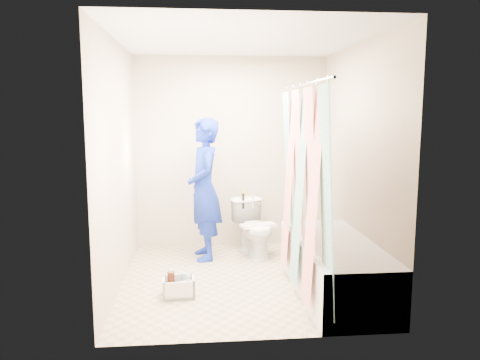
{
  "coord_description": "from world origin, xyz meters",
  "views": [
    {
      "loc": [
        -0.44,
        -4.6,
        1.71
      ],
      "look_at": [
        0.02,
        0.31,
        0.99
      ],
      "focal_mm": 35.0,
      "sensor_mm": 36.0,
      "label": 1
    }
  ],
  "objects": [
    {
      "name": "cleaning_caddy",
      "position": [
        -0.61,
        -0.39,
        0.08
      ],
      "size": [
        0.31,
        0.25,
        0.22
      ],
      "rotation": [
        0.0,
        0.0,
        0.07
      ],
      "color": "silver",
      "rests_on": "ground"
    },
    {
      "name": "ceiling",
      "position": [
        0.0,
        0.0,
        2.4
      ],
      "size": [
        2.4,
        2.6,
        0.02
      ],
      "primitive_type": "cube",
      "color": "silver",
      "rests_on": "wall_back"
    },
    {
      "name": "wall_back",
      "position": [
        0.0,
        1.3,
        1.2
      ],
      "size": [
        2.4,
        0.02,
        2.4
      ],
      "primitive_type": "cube",
      "color": "tan",
      "rests_on": "ground"
    },
    {
      "name": "tank_internals",
      "position": [
        0.15,
        0.98,
        0.66
      ],
      "size": [
        0.16,
        0.08,
        0.22
      ],
      "color": "black",
      "rests_on": "toilet"
    },
    {
      "name": "shower_curtain",
      "position": [
        0.52,
        -0.43,
        1.02
      ],
      "size": [
        0.06,
        1.75,
        1.8
      ],
      "primitive_type": "cube",
      "color": "white",
      "rests_on": "curtain_rod"
    },
    {
      "name": "bathtub",
      "position": [
        0.85,
        -0.43,
        0.27
      ],
      "size": [
        0.7,
        1.75,
        0.5
      ],
      "color": "silver",
      "rests_on": "ground"
    },
    {
      "name": "wall_left",
      "position": [
        -1.2,
        0.0,
        1.2
      ],
      "size": [
        0.02,
        2.6,
        2.4
      ],
      "primitive_type": "cube",
      "color": "tan",
      "rests_on": "ground"
    },
    {
      "name": "plumber",
      "position": [
        -0.36,
        0.77,
        0.82
      ],
      "size": [
        0.48,
        0.65,
        1.64
      ],
      "primitive_type": "imported",
      "rotation": [
        0.0,
        0.0,
        -1.41
      ],
      "color": "#0F169D",
      "rests_on": "ground"
    },
    {
      "name": "wall_front",
      "position": [
        0.0,
        -1.3,
        1.2
      ],
      "size": [
        2.4,
        0.02,
        2.4
      ],
      "primitive_type": "cube",
      "color": "tan",
      "rests_on": "ground"
    },
    {
      "name": "wall_right",
      "position": [
        1.2,
        0.0,
        1.2
      ],
      "size": [
        0.02,
        2.6,
        2.4
      ],
      "primitive_type": "cube",
      "color": "tan",
      "rests_on": "ground"
    },
    {
      "name": "toilet",
      "position": [
        0.24,
        0.82,
        0.33
      ],
      "size": [
        0.55,
        0.73,
        0.67
      ],
      "primitive_type": "imported",
      "rotation": [
        0.0,
        0.0,
        0.29
      ],
      "color": "white",
      "rests_on": "ground"
    },
    {
      "name": "curtain_rod",
      "position": [
        0.52,
        -0.43,
        1.95
      ],
      "size": [
        0.02,
        1.9,
        0.02
      ],
      "primitive_type": "cylinder",
      "rotation": [
        1.57,
        0.0,
        0.0
      ],
      "color": "silver",
      "rests_on": "wall_back"
    },
    {
      "name": "floor",
      "position": [
        0.0,
        0.0,
        0.0
      ],
      "size": [
        2.6,
        2.6,
        0.0
      ],
      "primitive_type": "plane",
      "color": "tan",
      "rests_on": "ground"
    },
    {
      "name": "tank_lid",
      "position": [
        0.27,
        0.72,
        0.39
      ],
      "size": [
        0.44,
        0.29,
        0.03
      ],
      "primitive_type": "cube",
      "rotation": [
        0.0,
        0.0,
        0.29
      ],
      "color": "white",
      "rests_on": "toilet"
    }
  ]
}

